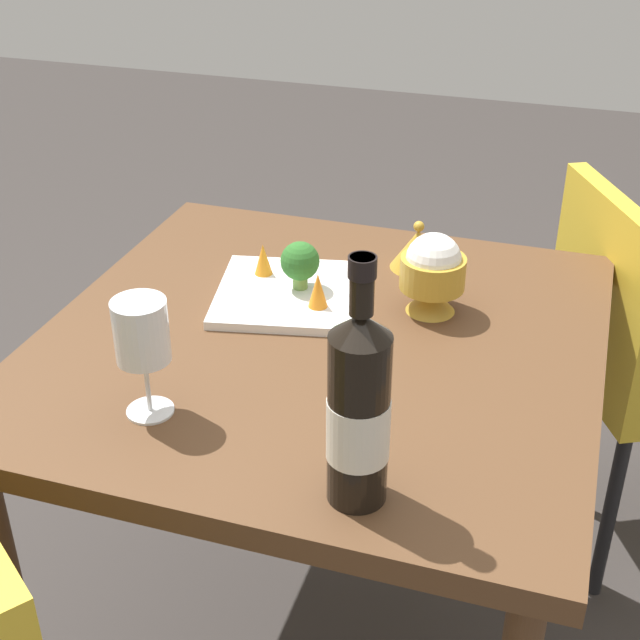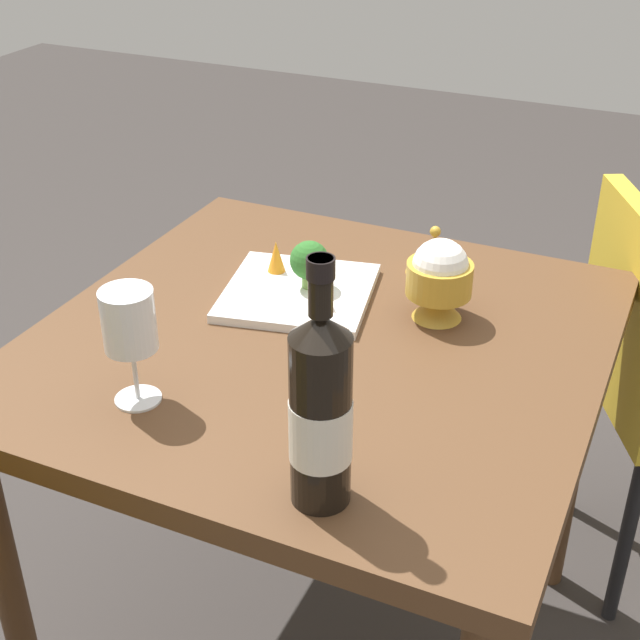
{
  "view_description": "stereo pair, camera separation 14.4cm",
  "coord_description": "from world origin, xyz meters",
  "px_view_note": "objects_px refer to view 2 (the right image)",
  "views": [
    {
      "loc": [
        -0.38,
        1.19,
        1.5
      ],
      "look_at": [
        0.0,
        0.0,
        0.77
      ],
      "focal_mm": 50.27,
      "sensor_mm": 36.0,
      "label": 1
    },
    {
      "loc": [
        -0.51,
        1.13,
        1.5
      ],
      "look_at": [
        0.0,
        0.0,
        0.77
      ],
      "focal_mm": 50.27,
      "sensor_mm": 36.0,
      "label": 2
    }
  ],
  "objects_px": {
    "wine_glass": "(129,323)",
    "rice_bowl": "(439,278)",
    "wine_bottle": "(321,411)",
    "rice_bowl_lid": "(434,254)",
    "carrot_garnish_right": "(276,257)",
    "carrot_garnish_left": "(323,290)",
    "serving_plate": "(298,293)",
    "broccoli_floret": "(309,261)"
  },
  "relations": [
    {
      "from": "broccoli_floret",
      "to": "wine_bottle",
      "type": "bearing_deg",
      "value": 116.42
    },
    {
      "from": "wine_glass",
      "to": "serving_plate",
      "type": "height_order",
      "value": "wine_glass"
    },
    {
      "from": "rice_bowl",
      "to": "rice_bowl_lid",
      "type": "bearing_deg",
      "value": -69.54
    },
    {
      "from": "wine_glass",
      "to": "rice_bowl",
      "type": "bearing_deg",
      "value": -127.97
    },
    {
      "from": "rice_bowl",
      "to": "carrot_garnish_right",
      "type": "distance_m",
      "value": 0.31
    },
    {
      "from": "rice_bowl_lid",
      "to": "carrot_garnish_right",
      "type": "xyz_separation_m",
      "value": [
        0.25,
        0.14,
        0.01
      ]
    },
    {
      "from": "broccoli_floret",
      "to": "serving_plate",
      "type": "bearing_deg",
      "value": 42.3
    },
    {
      "from": "wine_bottle",
      "to": "serving_plate",
      "type": "height_order",
      "value": "wine_bottle"
    },
    {
      "from": "rice_bowl",
      "to": "wine_bottle",
      "type": "bearing_deg",
      "value": 90.9
    },
    {
      "from": "rice_bowl_lid",
      "to": "serving_plate",
      "type": "relative_size",
      "value": 0.34
    },
    {
      "from": "serving_plate",
      "to": "carrot_garnish_left",
      "type": "distance_m",
      "value": 0.09
    },
    {
      "from": "rice_bowl",
      "to": "serving_plate",
      "type": "height_order",
      "value": "rice_bowl"
    },
    {
      "from": "wine_bottle",
      "to": "serving_plate",
      "type": "distance_m",
      "value": 0.54
    },
    {
      "from": "carrot_garnish_left",
      "to": "carrot_garnish_right",
      "type": "xyz_separation_m",
      "value": [
        0.13,
        -0.08,
        -0.0
      ]
    },
    {
      "from": "rice_bowl",
      "to": "carrot_garnish_left",
      "type": "relative_size",
      "value": 2.31
    },
    {
      "from": "rice_bowl_lid",
      "to": "carrot_garnish_left",
      "type": "height_order",
      "value": "rice_bowl_lid"
    },
    {
      "from": "wine_glass",
      "to": "rice_bowl_lid",
      "type": "height_order",
      "value": "wine_glass"
    },
    {
      "from": "rice_bowl",
      "to": "carrot_garnish_right",
      "type": "relative_size",
      "value": 2.45
    },
    {
      "from": "wine_glass",
      "to": "broccoli_floret",
      "type": "relative_size",
      "value": 2.09
    },
    {
      "from": "carrot_garnish_left",
      "to": "rice_bowl_lid",
      "type": "bearing_deg",
      "value": -118.21
    },
    {
      "from": "serving_plate",
      "to": "broccoli_floret",
      "type": "height_order",
      "value": "broccoli_floret"
    },
    {
      "from": "wine_bottle",
      "to": "broccoli_floret",
      "type": "relative_size",
      "value": 3.87
    },
    {
      "from": "broccoli_floret",
      "to": "carrot_garnish_right",
      "type": "relative_size",
      "value": 1.48
    },
    {
      "from": "serving_plate",
      "to": "carrot_garnish_left",
      "type": "xyz_separation_m",
      "value": [
        -0.07,
        0.04,
        0.04
      ]
    },
    {
      "from": "wine_glass",
      "to": "rice_bowl_lid",
      "type": "bearing_deg",
      "value": -114.95
    },
    {
      "from": "carrot_garnish_right",
      "to": "rice_bowl",
      "type": "bearing_deg",
      "value": 177.43
    },
    {
      "from": "wine_bottle",
      "to": "broccoli_floret",
      "type": "xyz_separation_m",
      "value": [
        0.24,
        -0.47,
        -0.07
      ]
    },
    {
      "from": "wine_bottle",
      "to": "rice_bowl",
      "type": "relative_size",
      "value": 2.34
    },
    {
      "from": "broccoli_floret",
      "to": "carrot_garnish_left",
      "type": "relative_size",
      "value": 1.4
    },
    {
      "from": "carrot_garnish_left",
      "to": "carrot_garnish_right",
      "type": "relative_size",
      "value": 1.06
    },
    {
      "from": "broccoli_floret",
      "to": "carrot_garnish_right",
      "type": "height_order",
      "value": "broccoli_floret"
    },
    {
      "from": "wine_bottle",
      "to": "wine_glass",
      "type": "relative_size",
      "value": 1.85
    },
    {
      "from": "broccoli_floret",
      "to": "carrot_garnish_left",
      "type": "distance_m",
      "value": 0.08
    },
    {
      "from": "rice_bowl_lid",
      "to": "serving_plate",
      "type": "distance_m",
      "value": 0.26
    },
    {
      "from": "rice_bowl",
      "to": "carrot_garnish_left",
      "type": "xyz_separation_m",
      "value": [
        0.18,
        0.07,
        -0.03
      ]
    },
    {
      "from": "wine_glass",
      "to": "broccoli_floret",
      "type": "height_order",
      "value": "wine_glass"
    },
    {
      "from": "carrot_garnish_left",
      "to": "carrot_garnish_right",
      "type": "bearing_deg",
      "value": -33.18
    },
    {
      "from": "wine_bottle",
      "to": "rice_bowl_lid",
      "type": "xyz_separation_m",
      "value": [
        0.07,
        -0.65,
        -0.09
      ]
    },
    {
      "from": "rice_bowl",
      "to": "broccoli_floret",
      "type": "distance_m",
      "value": 0.23
    },
    {
      "from": "wine_bottle",
      "to": "carrot_garnish_left",
      "type": "bearing_deg",
      "value": -66.14
    },
    {
      "from": "wine_glass",
      "to": "carrot_garnish_left",
      "type": "height_order",
      "value": "wine_glass"
    },
    {
      "from": "broccoli_floret",
      "to": "carrot_garnish_left",
      "type": "height_order",
      "value": "broccoli_floret"
    }
  ]
}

